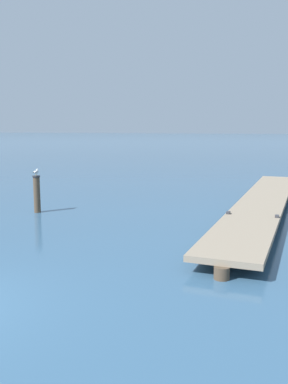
% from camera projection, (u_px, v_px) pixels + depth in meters
% --- Properties ---
extents(floating_dock, '(2.86, 17.43, 0.53)m').
position_uv_depth(floating_dock, '(263.00, 202.00, 17.39)').
color(floating_dock, gray).
rests_on(floating_dock, ground).
extents(mooring_piling, '(0.30, 0.30, 1.48)m').
position_uv_depth(mooring_piling, '(37.00, 193.00, 16.90)').
color(mooring_piling, '#4C3D2D').
rests_on(mooring_piling, ground).
extents(perched_seagull, '(0.16, 0.38, 0.27)m').
position_uv_depth(perched_seagull, '(36.00, 172.00, 16.77)').
color(perched_seagull, gold).
rests_on(perched_seagull, mooring_piling).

